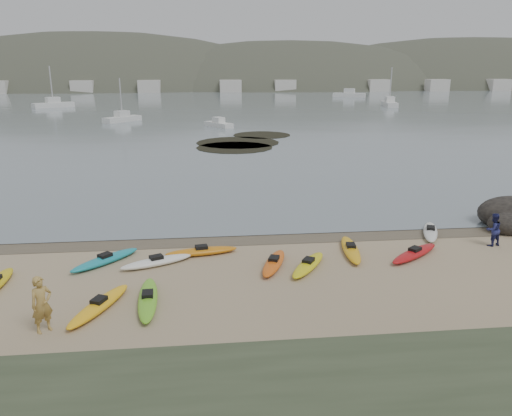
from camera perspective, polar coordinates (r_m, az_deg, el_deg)
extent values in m
plane|color=tan|center=(25.78, 0.00, -3.21)|extent=(600.00, 600.00, 0.00)
plane|color=brown|center=(25.49, 0.07, -3.42)|extent=(60.00, 60.00, 0.00)
plane|color=slate|center=(324.33, -5.89, 14.36)|extent=(1200.00, 1200.00, 0.00)
ellipsoid|color=silver|center=(27.41, 19.31, -2.58)|extent=(1.97, 3.34, 0.34)
ellipsoid|color=#DD5A13|center=(21.90, 2.05, -6.30)|extent=(1.76, 3.22, 0.34)
ellipsoid|color=#EAA713|center=(23.84, 10.76, -4.69)|extent=(1.16, 3.73, 0.34)
ellipsoid|color=yellow|center=(21.81, 6.00, -6.48)|extent=(2.33, 3.10, 0.34)
ellipsoid|color=white|center=(22.45, -11.30, -6.04)|extent=(3.25, 1.95, 0.34)
ellipsoid|color=yellow|center=(19.09, -17.47, -10.57)|extent=(2.08, 3.62, 0.34)
ellipsoid|color=teal|center=(23.23, -16.84, -5.68)|extent=(2.94, 3.06, 0.34)
ellipsoid|color=#6CC226|center=(19.10, -12.26, -10.15)|extent=(0.91, 3.79, 0.34)
ellipsoid|color=orange|center=(23.33, -6.24, -4.95)|extent=(3.43, 1.23, 0.34)
ellipsoid|color=#B21215|center=(24.09, 17.67, -4.96)|extent=(3.27, 2.71, 0.34)
imported|color=#B39047|center=(17.96, -23.29, -10.08)|extent=(0.84, 0.81, 1.94)
imported|color=navy|center=(26.77, 25.48, -2.24)|extent=(0.90, 0.76, 1.63)
ellipsoid|color=black|center=(31.06, 27.10, -1.12)|extent=(3.73, 2.90, 1.86)
ellipsoid|color=black|center=(29.51, 26.79, -2.10)|extent=(2.07, 1.86, 1.24)
cylinder|color=black|center=(53.78, -2.47, 6.91)|extent=(8.19, 8.19, 0.04)
cylinder|color=black|center=(57.28, -2.10, 7.47)|extent=(9.45, 9.45, 0.04)
cylinder|color=black|center=(63.60, 0.67, 8.32)|extent=(7.22, 7.22, 0.04)
cube|color=silver|center=(82.01, -15.03, 9.80)|extent=(5.56, 6.12, 0.91)
cube|color=silver|center=(72.55, -4.29, 9.50)|extent=(4.09, 5.25, 0.74)
cube|color=silver|center=(113.73, 15.00, 11.43)|extent=(3.46, 8.22, 1.12)
cube|color=silver|center=(114.99, -22.15, 10.86)|extent=(8.04, 6.67, 1.15)
cube|color=silver|center=(146.08, 10.61, 12.60)|extent=(9.10, 6.09, 1.25)
ellipsoid|color=#384235|center=(224.83, -17.18, 8.48)|extent=(220.00, 120.00, 80.00)
ellipsoid|color=#384235|center=(218.78, 3.83, 9.67)|extent=(200.00, 110.00, 68.00)
ellipsoid|color=#384235|center=(256.82, 22.69, 9.02)|extent=(230.00, 130.00, 76.00)
cube|color=beige|center=(173.85, -19.77, 12.90)|extent=(7.00, 5.00, 4.00)
cube|color=beige|center=(170.03, -11.68, 13.44)|extent=(7.00, 5.00, 4.00)
cube|color=beige|center=(169.55, -3.34, 13.73)|extent=(7.00, 5.00, 4.00)
cube|color=beige|center=(172.45, 4.88, 13.74)|extent=(7.00, 5.00, 4.00)
cube|color=beige|center=(178.55, 12.68, 13.49)|extent=(7.00, 5.00, 4.00)
cube|color=beige|center=(187.54, 19.83, 13.05)|extent=(7.00, 5.00, 4.00)
cube|color=beige|center=(199.04, 26.21, 12.50)|extent=(7.00, 5.00, 4.00)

